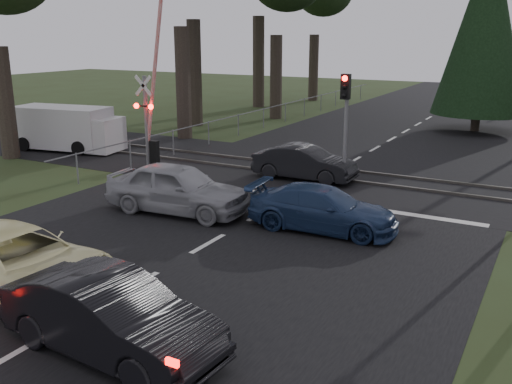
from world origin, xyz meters
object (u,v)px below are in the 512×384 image
Objects in this scene: cream_coupe at (17,262)px; dark_car_far at (305,163)px; crossing_signal at (150,118)px; blue_sedan at (323,209)px; silver_car at (178,188)px; dark_hatchback at (111,317)px; white_van at (69,129)px; traffic_signal_center at (345,110)px.

cream_coupe reaches higher than dark_car_far.
cream_coupe is at bearing -64.88° from crossing_signal.
crossing_signal reaches higher than blue_sedan.
silver_car is 1.16× the size of dark_car_far.
dark_hatchback is at bearing -156.14° from silver_car.
cream_coupe is 6.42m from silver_car.
white_van is at bearing 57.61° from silver_car.
traffic_signal_center is 0.73× the size of white_van.
dark_hatchback is at bearing -51.16° from white_van.
crossing_signal is 1.36× the size of cream_coupe.
silver_car is at bearing 7.34° from cream_coupe.
white_van is at bearing 52.12° from dark_hatchback.
traffic_signal_center is at bearing -8.76° from white_van.
blue_sedan is at bearing -1.32° from dark_hatchback.
crossing_signal reaches higher than silver_car.
dark_car_far reaches higher than blue_sedan.
cream_coupe is 0.91× the size of white_van.
silver_car is (-0.39, 6.41, 0.08)m from cream_coupe.
dark_hatchback is (8.79, -12.17, -1.34)m from crossing_signal.
dark_hatchback is 7.99m from blue_sedan.
silver_car is 0.83× the size of white_van.
silver_car is 6.07m from dark_car_far.
cream_coupe is 1.28× the size of dark_car_far.
dark_car_far is at bearing 7.97° from crossing_signal.
dark_hatchback reaches higher than blue_sedan.
dark_car_far is at bearing -2.71° from cream_coupe.
traffic_signal_center is at bearing -92.56° from dark_car_far.
dark_car_far is (1.80, 5.80, -0.13)m from silver_car.
white_van reaches higher than cream_coupe.
blue_sedan is at bearing -27.45° from white_van.
blue_sedan is (4.65, 0.64, -0.16)m from silver_car.
blue_sedan is at bearing -151.96° from dark_car_far.
dark_hatchback is at bearing -171.80° from dark_car_far.
white_van is (-5.62, 0.78, -1.00)m from crossing_signal.
crossing_signal reaches higher than cream_coupe.
cream_coupe reaches higher than blue_sedan.
dark_hatchback is (0.52, -13.06, -2.09)m from traffic_signal_center.
dark_hatchback reaches higher than dark_car_far.
blue_sedan is at bearing -23.84° from crossing_signal.
crossing_signal is 1.24× the size of white_van.
crossing_signal is 6.90m from dark_car_far.
silver_car is at bearing 32.11° from dark_hatchback.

